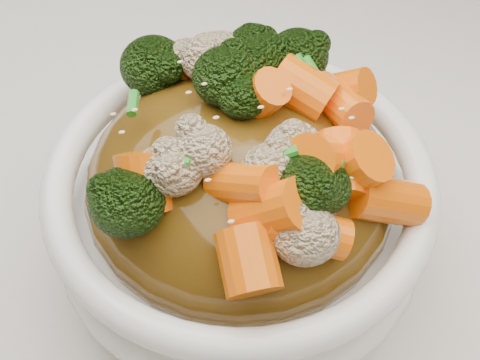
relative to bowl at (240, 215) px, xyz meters
name	(u,v)px	position (x,y,z in m)	size (l,w,h in m)	color
tablecloth	(268,235)	(0.03, 0.02, -0.06)	(1.20, 0.80, 0.04)	silver
bowl	(240,215)	(0.00, 0.00, 0.00)	(0.22, 0.22, 0.09)	white
sauce_base	(240,183)	(0.00, 0.00, 0.03)	(0.18, 0.18, 0.10)	#4F350D
carrots	(240,102)	(0.00, 0.00, 0.09)	(0.18, 0.18, 0.05)	orange
broccoli	(240,103)	(0.00, 0.00, 0.09)	(0.18, 0.18, 0.05)	black
cauliflower	(240,106)	(0.00, 0.00, 0.09)	(0.18, 0.18, 0.04)	#CEB78C
scallions	(240,100)	(0.00, 0.00, 0.10)	(0.13, 0.13, 0.02)	#23891F
sesame_seeds	(240,100)	(0.00, 0.00, 0.10)	(0.16, 0.16, 0.01)	beige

